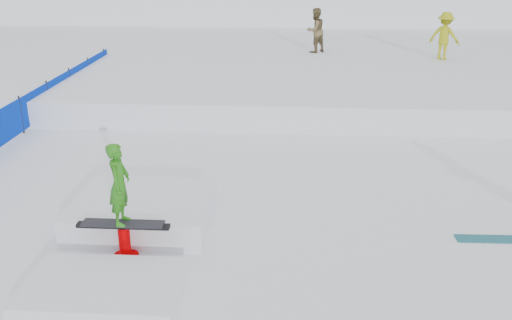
# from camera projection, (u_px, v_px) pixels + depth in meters

# --- Properties ---
(ground) EXTENTS (120.00, 120.00, 0.00)m
(ground) POSITION_uv_depth(u_px,v_px,m) (220.00, 260.00, 9.88)
(ground) COLOR white
(snow_berm) EXTENTS (60.00, 14.00, 2.40)m
(snow_berm) POSITION_uv_depth(u_px,v_px,m) (276.00, 6.00, 37.40)
(snow_berm) COLOR white
(snow_berm) RESTS_ON ground
(snow_midrise) EXTENTS (50.00, 18.00, 0.80)m
(snow_midrise) POSITION_uv_depth(u_px,v_px,m) (265.00, 59.00, 24.64)
(snow_midrise) COLOR white
(snow_midrise) RESTS_ON ground
(safety_fence) EXTENTS (0.05, 16.00, 1.10)m
(safety_fence) POSITION_uv_depth(u_px,v_px,m) (21.00, 115.00, 16.22)
(safety_fence) COLOR #0027B3
(safety_fence) RESTS_ON ground
(walker_olive) EXTENTS (1.12, 1.10, 1.82)m
(walker_olive) POSITION_uv_depth(u_px,v_px,m) (315.00, 30.00, 23.69)
(walker_olive) COLOR brown
(walker_olive) RESTS_ON snow_midrise
(walker_ygreen) EXTENTS (1.36, 1.20, 1.83)m
(walker_ygreen) POSITION_uv_depth(u_px,v_px,m) (445.00, 36.00, 22.25)
(walker_ygreen) COLOR #A4A712
(walker_ygreen) RESTS_ON snow_midrise
(loose_board_teal) EXTENTS (1.41, 0.31, 0.03)m
(loose_board_teal) POSITION_uv_depth(u_px,v_px,m) (494.00, 239.00, 10.53)
(loose_board_teal) COLOR #1B5866
(loose_board_teal) RESTS_ON ground
(jib_rail_feature) EXTENTS (2.60, 4.40, 2.11)m
(jib_rail_feature) POSITION_uv_depth(u_px,v_px,m) (134.00, 227.00, 10.36)
(jib_rail_feature) COLOR white
(jib_rail_feature) RESTS_ON ground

